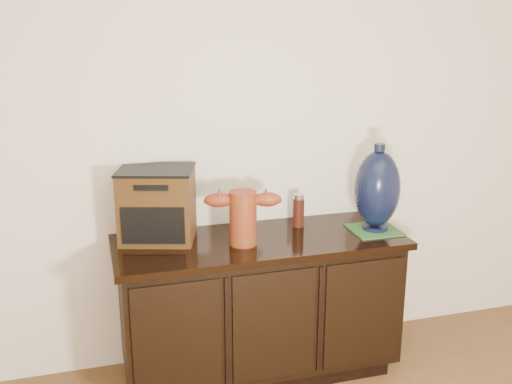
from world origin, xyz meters
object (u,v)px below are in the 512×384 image
object	(u,v)px
tv_radio	(157,204)
spray_can	(298,210)
lamp_base	(377,189)
sideboard	(260,305)
terracotta_vessel	(243,215)

from	to	relation	value
tv_radio	spray_can	world-z (taller)	tv_radio
lamp_base	spray_can	bearing A→B (deg)	154.43
sideboard	lamp_base	world-z (taller)	lamp_base
tv_radio	spray_can	xyz separation A→B (m)	(0.74, -0.01, -0.09)
sideboard	terracotta_vessel	distance (m)	0.53
lamp_base	sideboard	bearing A→B (deg)	175.67
terracotta_vessel	sideboard	bearing A→B (deg)	39.18
terracotta_vessel	tv_radio	bearing A→B (deg)	167.89
lamp_base	spray_can	size ratio (longest dim) A/B	2.55
sideboard	spray_can	bearing A→B (deg)	26.90
terracotta_vessel	spray_can	size ratio (longest dim) A/B	2.13
lamp_base	terracotta_vessel	bearing A→B (deg)	-179.89
tv_radio	sideboard	bearing A→B (deg)	0.80
lamp_base	tv_radio	bearing A→B (deg)	170.56
terracotta_vessel	lamp_base	distance (m)	0.72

